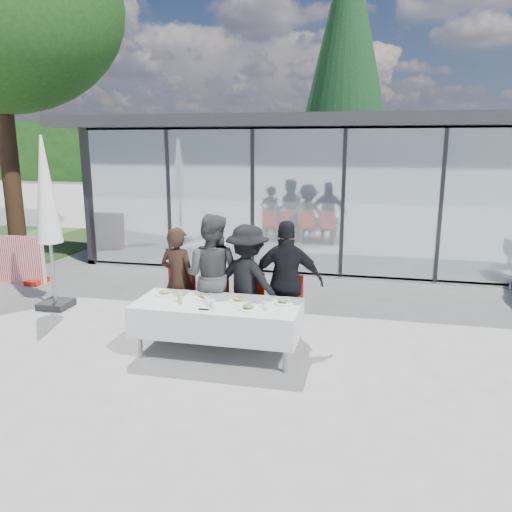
# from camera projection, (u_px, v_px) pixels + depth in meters

# --- Properties ---
(ground) EXTENTS (90.00, 90.00, 0.00)m
(ground) POSITION_uv_depth(u_px,v_px,m) (251.00, 347.00, 7.20)
(ground) COLOR gray
(ground) RESTS_ON ground
(pavilion) EXTENTS (14.80, 8.80, 3.44)m
(pavilion) POSITION_uv_depth(u_px,v_px,m) (387.00, 169.00, 14.05)
(pavilion) COLOR gray
(pavilion) RESTS_ON ground
(treeline) EXTENTS (62.50, 2.00, 4.40)m
(treeline) POSITION_uv_depth(u_px,v_px,m) (317.00, 153.00, 33.76)
(treeline) COLOR #163A12
(treeline) RESTS_ON ground
(dining_table) EXTENTS (2.26, 0.96, 0.75)m
(dining_table) POSITION_uv_depth(u_px,v_px,m) (218.00, 317.00, 6.83)
(dining_table) COLOR silver
(dining_table) RESTS_ON ground
(diner_a) EXTENTS (0.71, 0.71, 1.65)m
(diner_a) POSITION_uv_depth(u_px,v_px,m) (178.00, 280.00, 7.62)
(diner_a) COLOR #301F15
(diner_a) RESTS_ON ground
(diner_chair_a) EXTENTS (0.44, 0.44, 0.97)m
(diner_chair_a) POSITION_uv_depth(u_px,v_px,m) (180.00, 297.00, 7.72)
(diner_chair_a) COLOR red
(diner_chair_a) RESTS_ON ground
(diner_b) EXTENTS (0.99, 0.99, 1.86)m
(diner_b) POSITION_uv_depth(u_px,v_px,m) (212.00, 275.00, 7.48)
(diner_b) COLOR #4A4A4A
(diner_b) RESTS_ON ground
(diner_chair_b) EXTENTS (0.44, 0.44, 0.97)m
(diner_chair_b) POSITION_uv_depth(u_px,v_px,m) (213.00, 300.00, 7.60)
(diner_chair_b) COLOR red
(diner_chair_b) RESTS_ON ground
(diner_c) EXTENTS (1.42, 1.42, 1.72)m
(diner_c) POSITION_uv_depth(u_px,v_px,m) (248.00, 282.00, 7.37)
(diner_c) COLOR black
(diner_c) RESTS_ON ground
(diner_chair_c) EXTENTS (0.44, 0.44, 0.97)m
(diner_chair_c) POSITION_uv_depth(u_px,v_px,m) (248.00, 302.00, 7.49)
(diner_chair_c) COLOR red
(diner_chair_c) RESTS_ON ground
(diner_d) EXTENTS (1.12, 1.12, 1.80)m
(diner_d) POSITION_uv_depth(u_px,v_px,m) (287.00, 282.00, 7.24)
(diner_d) COLOR black
(diner_d) RESTS_ON ground
(diner_chair_d) EXTENTS (0.44, 0.44, 0.97)m
(diner_chair_d) POSITION_uv_depth(u_px,v_px,m) (287.00, 305.00, 7.36)
(diner_chair_d) COLOR red
(diner_chair_d) RESTS_ON ground
(plate_a) EXTENTS (0.27, 0.27, 0.07)m
(plate_a) POSITION_uv_depth(u_px,v_px,m) (165.00, 293.00, 7.15)
(plate_a) COLOR white
(plate_a) RESTS_ON dining_table
(plate_b) EXTENTS (0.27, 0.27, 0.07)m
(plate_b) POSITION_uv_depth(u_px,v_px,m) (205.00, 296.00, 6.97)
(plate_b) COLOR white
(plate_b) RESTS_ON dining_table
(plate_c) EXTENTS (0.27, 0.27, 0.07)m
(plate_c) POSITION_uv_depth(u_px,v_px,m) (238.00, 299.00, 6.84)
(plate_c) COLOR white
(plate_c) RESTS_ON dining_table
(plate_d) EXTENTS (0.27, 0.27, 0.07)m
(plate_d) POSITION_uv_depth(u_px,v_px,m) (283.00, 301.00, 6.76)
(plate_d) COLOR white
(plate_d) RESTS_ON dining_table
(plate_extra) EXTENTS (0.27, 0.27, 0.07)m
(plate_extra) POSITION_uv_depth(u_px,v_px,m) (248.00, 307.00, 6.51)
(plate_extra) COLOR white
(plate_extra) RESTS_ON dining_table
(juice_bottle) EXTENTS (0.06, 0.06, 0.15)m
(juice_bottle) POSITION_uv_depth(u_px,v_px,m) (180.00, 297.00, 6.78)
(juice_bottle) COLOR #A1C652
(juice_bottle) RESTS_ON dining_table
(drinking_glasses) EXTENTS (0.88, 0.22, 0.10)m
(drinking_glasses) POSITION_uv_depth(u_px,v_px,m) (228.00, 303.00, 6.61)
(drinking_glasses) COLOR silver
(drinking_glasses) RESTS_ON dining_table
(folded_eyeglasses) EXTENTS (0.14, 0.03, 0.01)m
(folded_eyeglasses) POSITION_uv_depth(u_px,v_px,m) (204.00, 309.00, 6.49)
(folded_eyeglasses) COLOR black
(folded_eyeglasses) RESTS_ON dining_table
(market_umbrella) EXTENTS (0.50, 0.50, 3.00)m
(market_umbrella) POSITION_uv_depth(u_px,v_px,m) (46.00, 200.00, 8.47)
(market_umbrella) COLOR black
(market_umbrella) RESTS_ON ground
(conifer_tree) EXTENTS (4.00, 4.00, 10.50)m
(conifer_tree) POSITION_uv_depth(u_px,v_px,m) (346.00, 55.00, 18.12)
(conifer_tree) COLOR #382316
(conifer_tree) RESTS_ON ground
(grass_patch) EXTENTS (5.00, 5.00, 0.02)m
(grass_patch) POSITION_uv_depth(u_px,v_px,m) (18.00, 242.00, 14.73)
(grass_patch) COLOR #385926
(grass_patch) RESTS_ON ground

